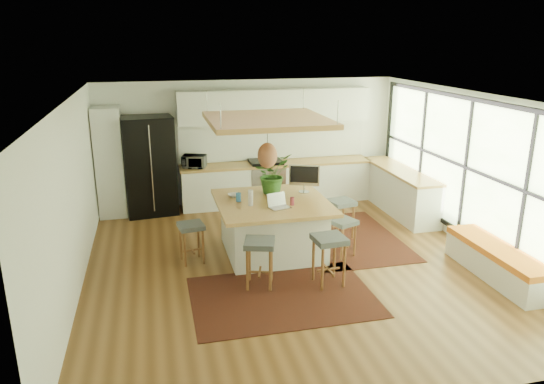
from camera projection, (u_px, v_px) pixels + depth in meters
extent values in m
plane|color=brown|center=(291.00, 264.00, 8.35)|extent=(7.00, 7.00, 0.00)
plane|color=white|center=(293.00, 98.00, 7.56)|extent=(7.00, 7.00, 0.00)
plane|color=white|center=(249.00, 142.00, 11.21)|extent=(6.50, 0.00, 6.50)
plane|color=white|center=(393.00, 288.00, 4.70)|extent=(6.50, 0.00, 6.50)
plane|color=white|center=(72.00, 200.00, 7.23)|extent=(0.00, 7.00, 7.00)
plane|color=white|center=(475.00, 173.00, 8.68)|extent=(0.00, 7.00, 7.00)
cube|color=silver|center=(110.00, 163.00, 10.32)|extent=(0.55, 0.60, 2.25)
cube|color=silver|center=(277.00, 184.00, 11.30)|extent=(4.20, 0.60, 0.88)
cube|color=#A5773A|center=(277.00, 164.00, 11.17)|extent=(4.24, 0.64, 0.05)
cube|color=white|center=(274.00, 141.00, 11.32)|extent=(4.20, 0.02, 0.80)
cube|color=silver|center=(275.00, 106.00, 10.93)|extent=(4.20, 0.34, 0.70)
cube|color=silver|center=(399.00, 192.00, 10.74)|extent=(0.60, 2.50, 0.88)
cube|color=#A5773A|center=(401.00, 171.00, 10.60)|extent=(0.64, 2.54, 0.05)
cube|color=black|center=(283.00, 297.00, 7.29)|extent=(2.60, 1.80, 0.01)
cube|color=black|center=(347.00, 238.00, 9.41)|extent=(1.80, 2.60, 0.01)
imported|color=#A5A5AA|center=(194.00, 160.00, 10.70)|extent=(0.54, 0.40, 0.33)
imported|color=#1E4C19|center=(272.00, 178.00, 8.91)|extent=(0.91, 0.93, 0.54)
imported|color=white|center=(234.00, 195.00, 8.75)|extent=(0.25, 0.25, 0.05)
cylinder|color=#2D6CB4|center=(239.00, 196.00, 8.49)|extent=(0.07, 0.07, 0.19)
cylinder|color=silver|center=(251.00, 200.00, 8.29)|extent=(0.07, 0.07, 0.19)
cylinder|color=#953140|center=(291.00, 200.00, 8.29)|extent=(0.07, 0.07, 0.19)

